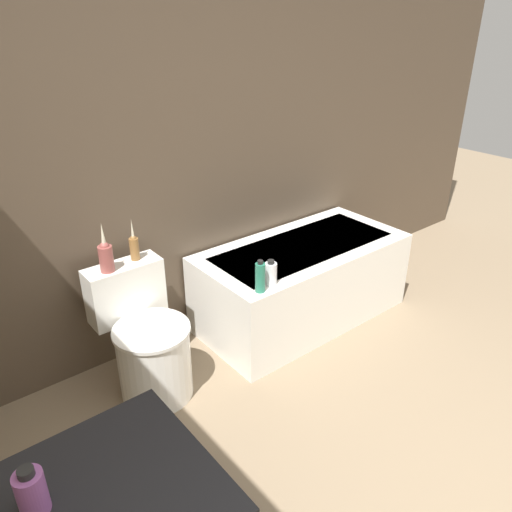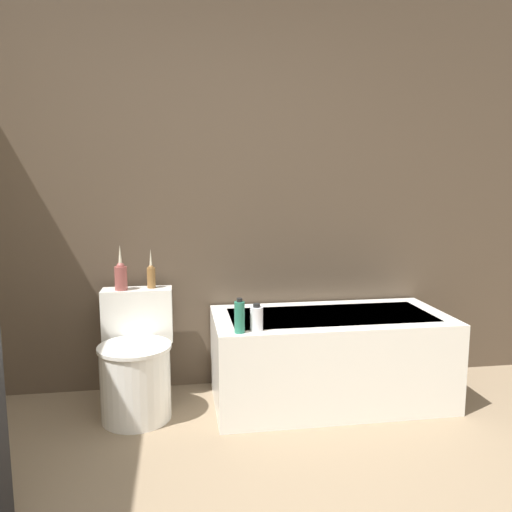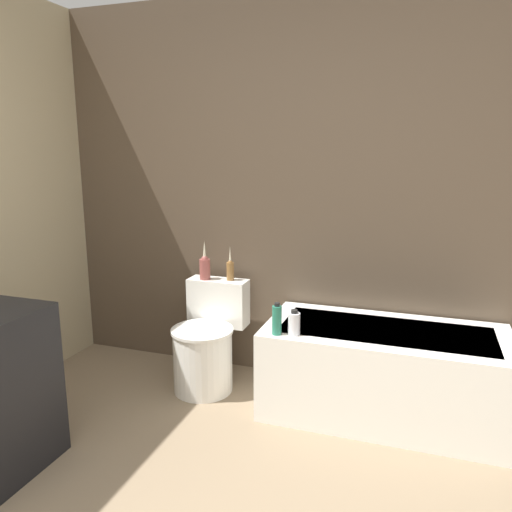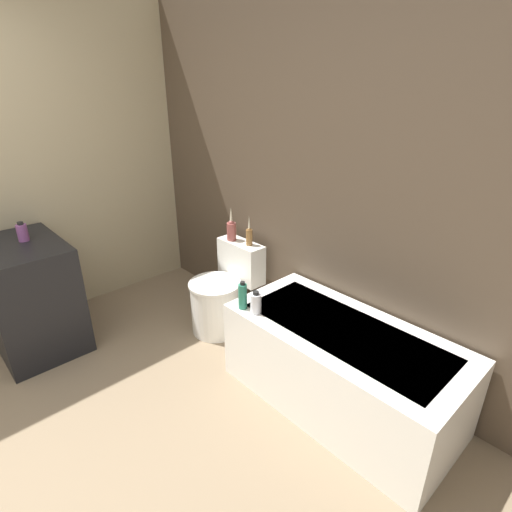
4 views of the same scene
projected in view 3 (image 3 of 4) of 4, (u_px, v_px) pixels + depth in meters
The scene contains 7 objects.
wall_back_tiled at pixel (276, 194), 3.43m from camera, with size 6.40×0.06×2.60m.
bathtub at pixel (383, 372), 3.03m from camera, with size 1.43×0.69×0.55m.
toilet at pixel (207, 345), 3.39m from camera, with size 0.42×0.57×0.70m.
vase_gold at pixel (205, 266), 3.49m from camera, with size 0.08×0.08×0.28m.
vase_silver at pixel (230, 269), 3.47m from camera, with size 0.05×0.05×0.24m.
shampoo_bottle_tall at pixel (277, 320), 2.89m from camera, with size 0.06×0.06×0.19m.
shampoo_bottle_short at pixel (294, 323), 2.88m from camera, with size 0.07×0.07×0.15m.
Camera 3 is at (0.98, -0.91, 1.61)m, focal length 35.00 mm.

